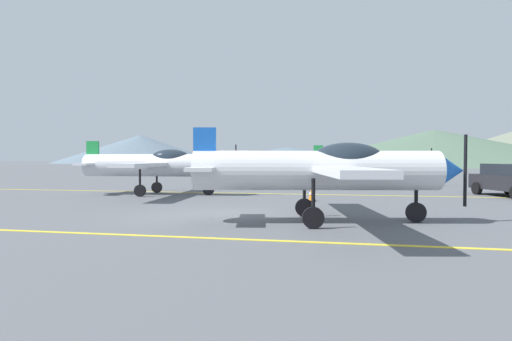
% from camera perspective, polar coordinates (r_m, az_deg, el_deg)
% --- Properties ---
extents(ground_plane, '(400.00, 400.00, 0.00)m').
position_cam_1_polar(ground_plane, '(13.80, -5.54, -6.20)').
color(ground_plane, '#54565B').
extents(apron_line_near, '(80.00, 0.16, 0.01)m').
position_cam_1_polar(apron_line_near, '(10.33, -11.58, -8.87)').
color(apron_line_near, yellow).
rests_on(apron_line_near, ground_plane).
extents(apron_line_far, '(80.00, 0.16, 0.01)m').
position_cam_1_polar(apron_line_far, '(22.26, 0.97, -3.18)').
color(apron_line_far, yellow).
rests_on(apron_line_far, ground_plane).
extents(airplane_near, '(8.18, 9.35, 2.80)m').
position_cam_1_polar(airplane_near, '(12.42, 9.60, 0.21)').
color(airplane_near, silver).
rests_on(airplane_near, ground_plane).
extents(airplane_mid, '(8.13, 9.36, 2.80)m').
position_cam_1_polar(airplane_mid, '(22.12, -13.22, 0.82)').
color(airplane_mid, silver).
rests_on(airplane_mid, ground_plane).
extents(airplane_far, '(8.16, 9.37, 2.80)m').
position_cam_1_polar(airplane_far, '(29.84, 15.42, 1.02)').
color(airplane_far, silver).
rests_on(airplane_far, ground_plane).
extents(car_sedan, '(2.98, 4.64, 1.62)m').
position_cam_1_polar(car_sedan, '(23.98, 31.63, -1.07)').
color(car_sedan, black).
rests_on(car_sedan, ground_plane).
extents(traffic_cone_front, '(0.36, 0.36, 0.59)m').
position_cam_1_polar(traffic_cone_front, '(18.53, 7.61, -3.29)').
color(traffic_cone_front, black).
rests_on(traffic_cone_front, ground_plane).
extents(hill_left, '(66.47, 66.47, 11.32)m').
position_cam_1_polar(hill_left, '(174.65, -15.60, 2.85)').
color(hill_left, slate).
rests_on(hill_left, ground_plane).
extents(hill_centerleft, '(80.53, 80.53, 6.31)m').
position_cam_1_polar(hill_centerleft, '(165.48, 4.34, 2.11)').
color(hill_centerleft, slate).
rests_on(hill_centerleft, ground_plane).
extents(hill_centerright, '(83.97, 83.97, 9.96)m').
position_cam_1_polar(hill_centerright, '(127.36, 23.12, 2.93)').
color(hill_centerright, '#4C6651').
rests_on(hill_centerright, ground_plane).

